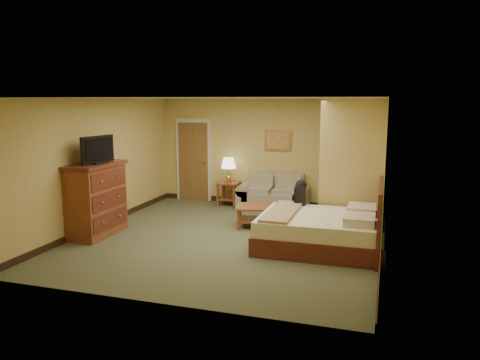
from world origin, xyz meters
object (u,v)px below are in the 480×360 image
at_px(dresser, 96,199).
at_px(bed, 325,230).
at_px(coffee_table, 253,212).
at_px(loveseat, 273,198).

xyz_separation_m(dresser, bed, (4.29, 0.48, -0.38)).
bearing_deg(coffee_table, bed, -32.61).
bearing_deg(loveseat, coffee_table, -91.02).
distance_m(coffee_table, dresser, 3.11).
distance_m(loveseat, coffee_table, 1.66).
height_order(coffee_table, bed, bed).
xyz_separation_m(coffee_table, dresser, (-2.70, -1.49, 0.39)).
bearing_deg(dresser, coffee_table, 28.92).
relative_size(coffee_table, bed, 0.38).
xyz_separation_m(coffee_table, bed, (1.59, -1.02, 0.01)).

